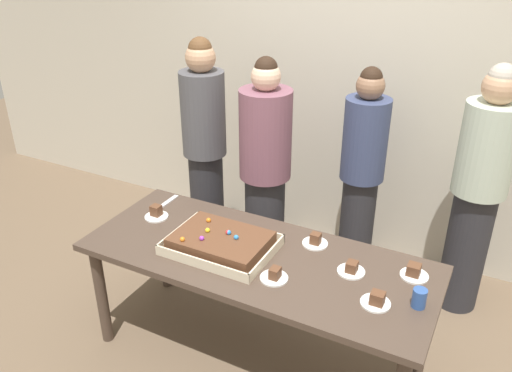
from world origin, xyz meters
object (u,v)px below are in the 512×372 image
object	(u,v)px
person_serving_front	(362,175)
plated_slice_center_front	(351,269)
plated_slice_center_back	(156,213)
sheet_cake	(221,243)
drink_cup_nearest	(419,298)
person_far_right_suit	(478,191)
plated_slice_far_right	(274,276)
party_table	(257,267)
person_green_shirt_behind	(205,149)
person_striped_tie_right	(265,171)
plated_slice_near_right	(414,272)
plated_slice_far_left	(315,241)
plated_slice_near_left	(376,300)
cake_server_utensil	(168,202)

from	to	relation	value
person_serving_front	plated_slice_center_front	bearing A→B (deg)	36.62
plated_slice_center_back	sheet_cake	bearing A→B (deg)	-12.77
drink_cup_nearest	person_far_right_suit	xyz separation A→B (m)	(0.12, 1.14, 0.09)
plated_slice_center_front	plated_slice_far_right	bearing A→B (deg)	-144.46
party_table	sheet_cake	xyz separation A→B (m)	(-0.21, -0.04, 0.13)
plated_slice_center_front	person_green_shirt_behind	world-z (taller)	person_green_shirt_behind
person_serving_front	person_far_right_suit	distance (m)	0.77
drink_cup_nearest	person_green_shirt_behind	world-z (taller)	person_green_shirt_behind
plated_slice_center_back	party_table	bearing A→B (deg)	-6.32
party_table	person_serving_front	bearing A→B (deg)	77.07
person_serving_front	person_striped_tie_right	xyz separation A→B (m)	(-0.61, -0.30, 0.02)
plated_slice_center_back	plated_slice_center_front	bearing A→B (deg)	0.13
drink_cup_nearest	plated_slice_near_right	bearing A→B (deg)	107.25
sheet_cake	plated_slice_near_right	xyz separation A→B (m)	(1.04, 0.25, -0.02)
plated_slice_far_left	person_far_right_suit	bearing A→B (deg)	48.05
party_table	person_serving_front	size ratio (longest dim) A/B	1.25
plated_slice_far_left	person_green_shirt_behind	xyz separation A→B (m)	(-1.13, 0.59, 0.14)
party_table	person_green_shirt_behind	world-z (taller)	person_green_shirt_behind
person_striped_tie_right	person_far_right_suit	xyz separation A→B (m)	(1.38, 0.30, 0.03)
person_green_shirt_behind	plated_slice_center_front	bearing A→B (deg)	24.56
plated_slice_near_left	person_far_right_suit	world-z (taller)	person_far_right_suit
person_striped_tie_right	party_table	bearing A→B (deg)	13.97
plated_slice_far_left	person_striped_tie_right	world-z (taller)	person_striped_tie_right
party_table	plated_slice_center_back	distance (m)	0.78
sheet_cake	plated_slice_near_left	bearing A→B (deg)	-4.24
person_striped_tie_right	person_far_right_suit	world-z (taller)	person_far_right_suit
person_far_right_suit	plated_slice_far_left	bearing A→B (deg)	4.98
plated_slice_far_left	plated_slice_far_right	world-z (taller)	plated_slice_far_left
plated_slice_far_left	person_striped_tie_right	size ratio (longest dim) A/B	0.09
plated_slice_near_right	plated_slice_center_front	size ratio (longest dim) A/B	1.00
cake_server_utensil	party_table	bearing A→B (deg)	-18.81
plated_slice_far_left	person_green_shirt_behind	size ratio (longest dim) A/B	0.09
drink_cup_nearest	person_striped_tie_right	size ratio (longest dim) A/B	0.06
person_serving_front	person_green_shirt_behind	bearing A→B (deg)	-54.82
sheet_cake	person_green_shirt_behind	world-z (taller)	person_green_shirt_behind
drink_cup_nearest	person_serving_front	distance (m)	1.31
sheet_cake	plated_slice_near_right	bearing A→B (deg)	13.49
plated_slice_near_left	person_serving_front	xyz separation A→B (m)	(-0.46, 1.22, 0.06)
plated_slice_near_left	drink_cup_nearest	distance (m)	0.20
plated_slice_near_left	plated_slice_near_right	world-z (taller)	plated_slice_near_left
cake_server_utensil	person_far_right_suit	world-z (taller)	person_far_right_suit
plated_slice_far_left	drink_cup_nearest	distance (m)	0.71
person_serving_front	person_striped_tie_right	size ratio (longest dim) A/B	0.96
sheet_cake	plated_slice_near_left	world-z (taller)	sheet_cake
cake_server_utensil	person_serving_front	bearing A→B (deg)	37.88
party_table	plated_slice_near_right	world-z (taller)	plated_slice_near_right
plated_slice_far_right	person_green_shirt_behind	world-z (taller)	person_green_shirt_behind
person_green_shirt_behind	person_far_right_suit	xyz separation A→B (m)	(1.90, 0.26, -0.02)
party_table	plated_slice_far_right	size ratio (longest dim) A/B	13.39
person_serving_front	sheet_cake	bearing A→B (deg)	-0.01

